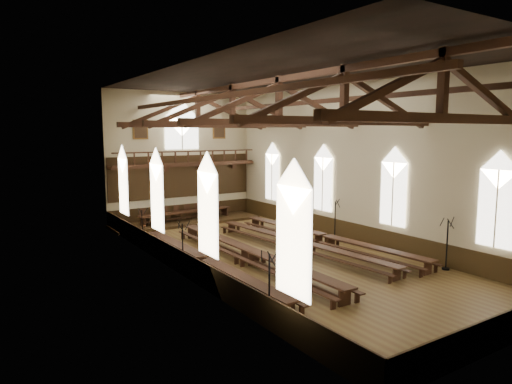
% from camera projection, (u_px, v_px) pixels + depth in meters
% --- Properties ---
extents(ground, '(26.00, 26.00, 0.00)m').
position_uv_depth(ground, '(278.00, 256.00, 25.70)').
color(ground, brown).
rests_on(ground, ground).
extents(room_walls, '(26.00, 26.00, 26.00)m').
position_uv_depth(room_walls, '(279.00, 140.00, 24.86)').
color(room_walls, '#BDB38F').
rests_on(room_walls, ground).
extents(wainscot_band, '(12.00, 26.00, 1.20)m').
position_uv_depth(wainscot_band, '(278.00, 245.00, 25.62)').
color(wainscot_band, '#362610').
rests_on(wainscot_band, ground).
extents(side_windows, '(11.85, 19.80, 4.50)m').
position_uv_depth(side_windows, '(278.00, 190.00, 25.22)').
color(side_windows, white).
rests_on(side_windows, room_walls).
extents(end_window, '(2.80, 0.12, 3.80)m').
position_uv_depth(end_window, '(182.00, 128.00, 35.49)').
color(end_window, white).
rests_on(end_window, room_walls).
extents(minstrels_gallery, '(11.80, 1.24, 3.70)m').
position_uv_depth(minstrels_gallery, '(184.00, 171.00, 35.72)').
color(minstrels_gallery, '#341E10').
rests_on(minstrels_gallery, room_walls).
extents(portraits, '(7.75, 0.09, 1.45)m').
position_uv_depth(portraits, '(182.00, 130.00, 35.50)').
color(portraits, brown).
rests_on(portraits, room_walls).
extents(roof_trusses, '(11.70, 25.70, 2.80)m').
position_uv_depth(roof_trusses, '(279.00, 108.00, 24.63)').
color(roof_trusses, '#341E10').
rests_on(roof_trusses, room_walls).
extents(refectory_row_a, '(1.53, 14.29, 0.74)m').
position_uv_depth(refectory_row_a, '(205.00, 261.00, 22.62)').
color(refectory_row_a, '#341E10').
rests_on(refectory_row_a, ground).
extents(refectory_row_b, '(1.64, 14.85, 0.80)m').
position_uv_depth(refectory_row_b, '(250.00, 253.00, 24.04)').
color(refectory_row_b, '#341E10').
rests_on(refectory_row_b, ground).
extents(refectory_row_c, '(2.03, 14.07, 0.70)m').
position_uv_depth(refectory_row_c, '(298.00, 243.00, 26.45)').
color(refectory_row_c, '#341E10').
rests_on(refectory_row_c, ground).
extents(refectory_row_d, '(2.09, 14.59, 0.76)m').
position_uv_depth(refectory_row_d, '(325.00, 238.00, 27.59)').
color(refectory_row_d, '#341E10').
rests_on(refectory_row_d, ground).
extents(dais, '(11.40, 3.09, 0.21)m').
position_uv_depth(dais, '(187.00, 222.00, 34.94)').
color(dais, '#362610').
rests_on(dais, ground).
extents(high_table, '(7.68, 1.48, 0.72)m').
position_uv_depth(high_table, '(186.00, 212.00, 34.84)').
color(high_table, '#341E10').
rests_on(high_table, dais).
extents(high_chairs, '(6.79, 0.49, 1.10)m').
position_uv_depth(high_chairs, '(182.00, 211.00, 35.47)').
color(high_chairs, '#341E10').
rests_on(high_chairs, dais).
extents(candelabrum_left_near, '(0.77, 0.82, 2.71)m').
position_uv_depth(candelabrum_left_near, '(269.00, 300.00, 16.65)').
color(candelabrum_left_near, black).
rests_on(candelabrum_left_near, ground).
extents(candelabrum_left_mid, '(0.73, 0.74, 2.49)m').
position_uv_depth(candelabrum_left_mid, '(183.00, 255.00, 23.05)').
color(candelabrum_left_mid, black).
rests_on(candelabrum_left_mid, ground).
extents(candelabrum_left_far, '(0.62, 0.71, 2.31)m').
position_uv_depth(candelabrum_left_far, '(142.00, 234.00, 28.10)').
color(candelabrum_left_far, black).
rests_on(candelabrum_left_far, ground).
extents(candelabrum_right_near, '(0.73, 0.82, 2.68)m').
position_uv_depth(candelabrum_right_near, '(446.00, 254.00, 22.94)').
color(candelabrum_right_near, black).
rests_on(candelabrum_right_near, ground).
extents(candelabrum_right_mid, '(0.78, 0.74, 2.59)m').
position_uv_depth(candelabrum_right_mid, '(335.00, 227.00, 29.73)').
color(candelabrum_right_mid, black).
rests_on(candelabrum_right_mid, ground).
extents(candelabrum_right_far, '(0.67, 0.70, 2.32)m').
position_uv_depth(candelabrum_right_far, '(295.00, 218.00, 33.30)').
color(candelabrum_right_far, black).
rests_on(candelabrum_right_far, ground).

